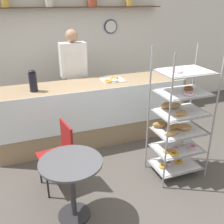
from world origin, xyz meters
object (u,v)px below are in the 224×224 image
at_px(person_worker, 74,77).
at_px(donut_tray_counter, 113,80).
at_px(cafe_table, 72,176).
at_px(pastry_rack, 178,122).
at_px(coffee_carafe, 33,81).
at_px(cafe_chair, 61,150).

height_order(person_worker, donut_tray_counter, person_worker).
bearing_deg(cafe_table, donut_tray_counter, 56.34).
bearing_deg(pastry_rack, donut_tray_counter, 106.88).
distance_m(pastry_rack, coffee_carafe, 2.11).
bearing_deg(coffee_carafe, pastry_rack, -36.54).
bearing_deg(donut_tray_counter, pastry_rack, -73.12).
distance_m(cafe_table, coffee_carafe, 1.67).
xyz_separation_m(pastry_rack, person_worker, (-0.93, 1.88, 0.21)).
distance_m(pastry_rack, cafe_chair, 1.54).
relative_size(cafe_table, coffee_carafe, 2.27).
bearing_deg(coffee_carafe, donut_tray_counter, 4.22).
bearing_deg(pastry_rack, cafe_chair, 169.17).
height_order(pastry_rack, cafe_table, pastry_rack).
distance_m(pastry_rack, donut_tray_counter, 1.41).
distance_m(person_worker, donut_tray_counter, 0.76).
height_order(coffee_carafe, donut_tray_counter, coffee_carafe).
height_order(cafe_table, cafe_chair, cafe_chair).
height_order(person_worker, coffee_carafe, person_worker).
bearing_deg(pastry_rack, person_worker, 116.23).
xyz_separation_m(pastry_rack, cafe_chair, (-1.50, 0.29, -0.25)).
height_order(cafe_table, coffee_carafe, coffee_carafe).
xyz_separation_m(pastry_rack, coffee_carafe, (-1.67, 1.24, 0.39)).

